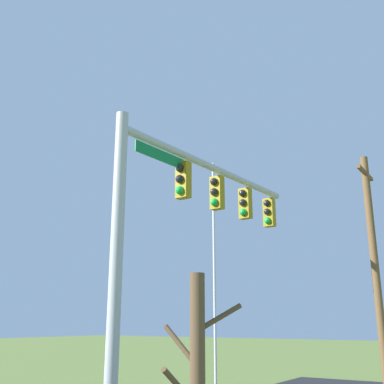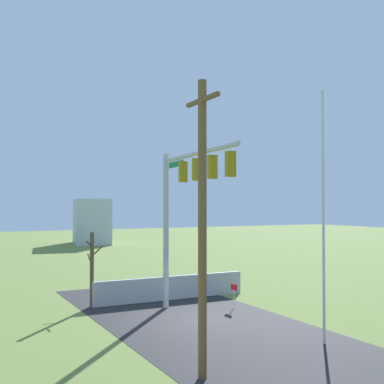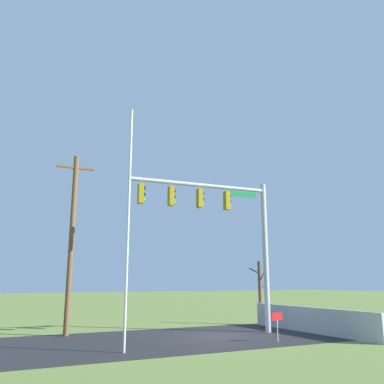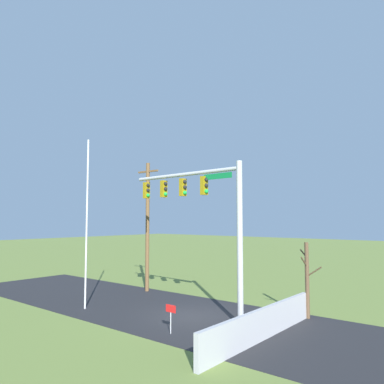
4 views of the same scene
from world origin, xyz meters
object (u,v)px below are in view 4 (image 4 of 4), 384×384
Objects in this scene: bare_tree at (307,279)px; utility_pole at (147,224)px; signal_mast at (203,206)px; flagpole at (87,223)px; open_sign at (171,312)px.

utility_pole is at bearing -179.55° from bare_tree.
signal_mast is 0.87× the size of utility_pole.
bare_tree is at bearing 29.39° from flagpole.
flagpole reaches higher than open_sign.
signal_mast is 6.74m from flagpole.
signal_mast is 2.05× the size of bare_tree.
signal_mast reaches higher than open_sign.
utility_pole is at bearing 100.42° from flagpole.
utility_pole is 2.36× the size of bare_tree.
utility_pole is at bearing 157.43° from signal_mast.
signal_mast is 6.37m from bare_tree.
signal_mast is at bearing -144.15° from bare_tree.
signal_mast is 6.31× the size of open_sign.
open_sign is at bearing -38.01° from utility_pole.
open_sign is (7.76, -6.07, -3.70)m from utility_pole.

